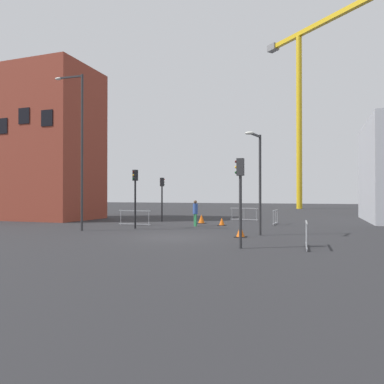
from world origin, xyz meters
TOP-DOWN VIEW (x-y plane):
  - ground at (0.00, 0.00)m, footprint 160.00×160.00m
  - brick_building at (-15.47, 9.30)m, footprint 7.66×6.37m
  - construction_crane at (4.79, 42.66)m, footprint 15.38×13.68m
  - streetlamp_tall at (-6.58, 1.35)m, footprint 1.98×0.28m
  - streetlamp_short at (4.11, 2.19)m, footprint 0.61×1.64m
  - traffic_light_crosswalk at (-4.01, 3.65)m, footprint 0.30×0.39m
  - traffic_light_corner at (-4.94, 10.04)m, footprint 0.37×0.37m
  - traffic_light_far at (4.11, -2.64)m, footprint 0.37×0.24m
  - pedestrian_walking at (-0.93, 6.67)m, footprint 0.34×0.34m
  - safety_barrier_right_run at (6.64, -1.75)m, footprint 0.14×1.96m
  - safety_barrier_mid_span at (1.20, 13.34)m, footprint 2.41×0.42m
  - safety_barrier_left_run at (4.17, 9.92)m, footprint 0.17×1.89m
  - safety_barrier_front at (-5.25, 5.91)m, footprint 2.47×0.10m
  - traffic_cone_on_verge at (-1.32, 9.31)m, footprint 0.67×0.67m
  - traffic_cone_orange at (3.34, 1.23)m, footprint 0.60×0.60m
  - traffic_cone_by_barrier at (0.65, 7.92)m, footprint 0.55×0.55m

SIDE VIEW (x-z plane):
  - ground at x=0.00m, z-range 0.00..0.00m
  - traffic_cone_by_barrier at x=0.65m, z-range -0.02..0.54m
  - traffic_cone_orange at x=3.34m, z-range -0.02..0.58m
  - traffic_cone_on_verge at x=-1.32m, z-range -0.02..0.66m
  - safety_barrier_left_run at x=4.17m, z-range 0.02..1.10m
  - safety_barrier_right_run at x=6.64m, z-range 0.02..1.10m
  - safety_barrier_mid_span at x=1.20m, z-range 0.02..1.10m
  - safety_barrier_front at x=-5.25m, z-range 0.02..1.10m
  - pedestrian_walking at x=-0.93m, z-range 0.15..1.95m
  - traffic_light_corner at x=-4.94m, z-range 0.64..4.23m
  - traffic_light_far at x=4.11m, z-range 0.65..4.29m
  - traffic_light_crosswalk at x=-4.01m, z-range 0.66..4.45m
  - streetlamp_short at x=4.11m, z-range 0.60..6.00m
  - streetlamp_tall at x=-6.58m, z-range 0.71..10.21m
  - brick_building at x=-15.47m, z-range 0.00..13.40m
  - construction_crane at x=4.79m, z-range 4.37..32.89m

